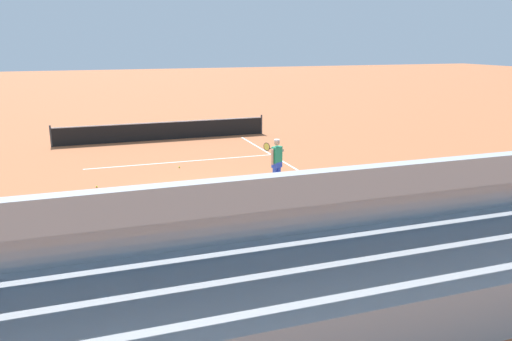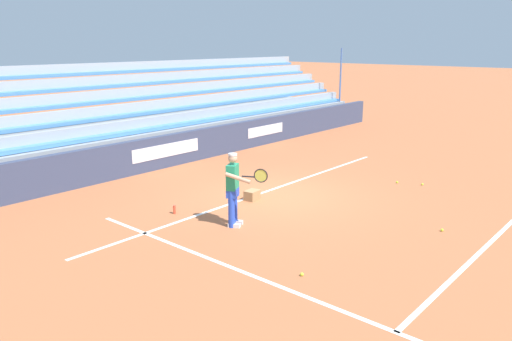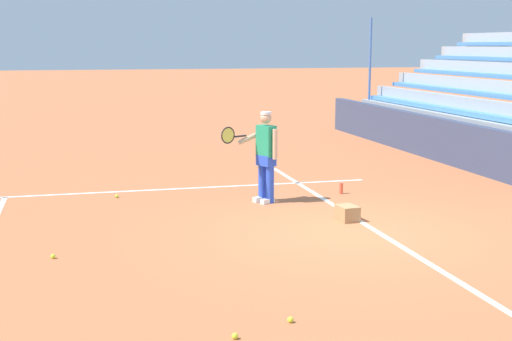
{
  "view_description": "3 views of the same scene",
  "coord_description": "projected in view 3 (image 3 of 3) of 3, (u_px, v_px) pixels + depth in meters",
  "views": [
    {
      "loc": [
        -3.9,
        -15.37,
        5.07
      ],
      "look_at": [
        1.43,
        -0.05,
        0.85
      ],
      "focal_mm": 35.0,
      "sensor_mm": 36.0,
      "label": 1
    },
    {
      "loc": [
        10.37,
        8.18,
        4.13
      ],
      "look_at": [
        1.2,
        0.27,
        1.01
      ],
      "focal_mm": 35.0,
      "sensor_mm": 36.0,
      "label": 2
    },
    {
      "loc": [
        -10.31,
        4.07,
        2.93
      ],
      "look_at": [
        0.56,
        1.33,
        0.96
      ],
      "focal_mm": 50.0,
      "sensor_mm": 36.0,
      "label": 3
    }
  ],
  "objects": [
    {
      "name": "ground_plane",
      "position": [
        345.0,
        232.0,
        11.33
      ],
      "size": [
        160.0,
        160.0,
        0.0
      ],
      "primitive_type": "plane",
      "color": "#B7663D"
    },
    {
      "name": "court_baseline_white",
      "position": [
        374.0,
        230.0,
        11.45
      ],
      "size": [
        12.0,
        0.1,
        0.01
      ],
      "primitive_type": "cube",
      "color": "white",
      "rests_on": "ground"
    },
    {
      "name": "court_sideline_white",
      "position": [
        84.0,
        193.0,
        14.29
      ],
      "size": [
        0.1,
        12.0,
        0.01
      ],
      "primitive_type": "cube",
      "color": "white",
      "rests_on": "ground"
    },
    {
      "name": "tennis_player",
      "position": [
        265.0,
        155.0,
        13.36
      ],
      "size": [
        0.56,
        1.07,
        1.71
      ],
      "color": "blue",
      "rests_on": "ground"
    },
    {
      "name": "ball_box_cardboard",
      "position": [
        347.0,
        213.0,
        12.05
      ],
      "size": [
        0.43,
        0.34,
        0.26
      ],
      "primitive_type": "cube",
      "rotation": [
        0.0,
        0.0,
        0.12
      ],
      "color": "#A87F51",
      "rests_on": "ground"
    },
    {
      "name": "tennis_ball_far_left",
      "position": [
        290.0,
        320.0,
        7.62
      ],
      "size": [
        0.07,
        0.07,
        0.07
      ],
      "primitive_type": "sphere",
      "color": "#CCE533",
      "rests_on": "ground"
    },
    {
      "name": "tennis_ball_midcourt",
      "position": [
        53.0,
        256.0,
        9.92
      ],
      "size": [
        0.07,
        0.07,
        0.07
      ],
      "primitive_type": "sphere",
      "color": "#CCE533",
      "rests_on": "ground"
    },
    {
      "name": "tennis_ball_on_baseline",
      "position": [
        117.0,
        196.0,
        13.88
      ],
      "size": [
        0.07,
        0.07,
        0.07
      ],
      "primitive_type": "sphere",
      "color": "#CCE533",
      "rests_on": "ground"
    },
    {
      "name": "tennis_ball_far_right",
      "position": [
        235.0,
        336.0,
        7.2
      ],
      "size": [
        0.07,
        0.07,
        0.07
      ],
      "primitive_type": "sphere",
      "color": "#CCE533",
      "rests_on": "ground"
    },
    {
      "name": "water_bottle",
      "position": [
        341.0,
        188.0,
        14.25
      ],
      "size": [
        0.07,
        0.07,
        0.22
      ],
      "primitive_type": "cylinder",
      "color": "#EA4C33",
      "rests_on": "ground"
    }
  ]
}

